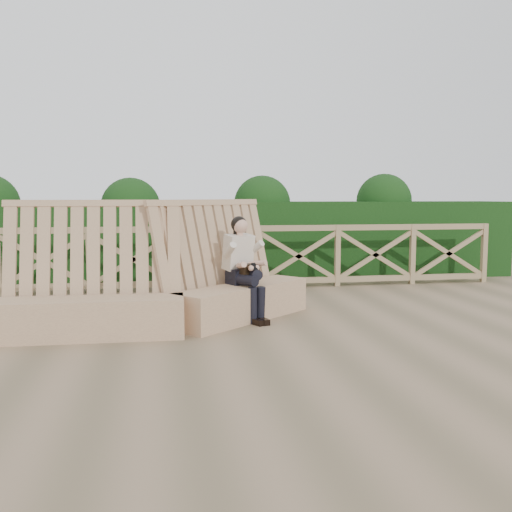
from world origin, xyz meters
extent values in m
plane|color=brown|center=(0.00, 0.00, 0.00)|extent=(60.00, 60.00, 0.00)
cube|color=#9A7558|center=(-1.79, 0.37, 0.23)|extent=(2.13, 0.54, 0.45)
cube|color=#9A7558|center=(-1.79, 0.64, 0.80)|extent=(2.13, 0.49, 1.57)
cube|color=#9A7558|center=(0.07, 1.05, 0.23)|extent=(1.93, 1.77, 0.45)
cube|color=#9A7558|center=(-0.11, 1.25, 0.80)|extent=(1.89, 1.73, 1.57)
cube|color=black|center=(0.05, 1.15, 0.56)|extent=(0.41, 0.37, 0.20)
cube|color=beige|center=(0.03, 1.20, 0.87)|extent=(0.45, 0.41, 0.49)
sphere|color=tan|center=(0.05, 1.15, 1.22)|extent=(0.26, 0.26, 0.19)
sphere|color=black|center=(0.04, 1.18, 1.24)|extent=(0.29, 0.29, 0.21)
cylinder|color=black|center=(0.07, 0.94, 0.54)|extent=(0.32, 0.44, 0.14)
cylinder|color=black|center=(0.19, 1.03, 0.60)|extent=(0.32, 0.45, 0.15)
cylinder|color=black|center=(0.15, 0.76, 0.23)|extent=(0.15, 0.15, 0.45)
cylinder|color=black|center=(0.26, 0.79, 0.23)|extent=(0.15, 0.15, 0.45)
cube|color=black|center=(0.19, 0.68, 0.04)|extent=(0.18, 0.24, 0.07)
cube|color=black|center=(0.28, 0.71, 0.04)|extent=(0.18, 0.24, 0.07)
cube|color=black|center=(0.15, 1.01, 0.65)|extent=(0.29, 0.24, 0.16)
cube|color=black|center=(0.20, 0.87, 0.70)|extent=(0.09, 0.10, 0.11)
cube|color=#988258|center=(0.00, 3.50, 1.05)|extent=(10.10, 0.07, 0.10)
cube|color=#988258|center=(0.00, 3.50, 0.12)|extent=(10.10, 0.07, 0.10)
cube|color=black|center=(0.00, 4.70, 0.75)|extent=(12.00, 1.20, 1.50)
camera|label=1|loc=(-1.02, -6.22, 1.61)|focal=40.00mm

